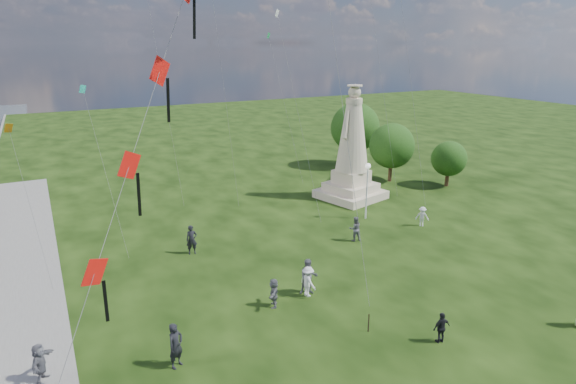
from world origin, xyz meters
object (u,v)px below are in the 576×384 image
person_1 (309,277)px  person_3 (442,328)px  person_11 (274,293)px  person_5 (41,365)px  person_2 (308,281)px  person_6 (192,240)px  person_8 (422,216)px  statue (352,157)px  person_0 (176,345)px  lamppost (367,179)px  person_7 (355,229)px

person_1 → person_3: size_ratio=1.34×
person_11 → person_5: bearing=-57.0°
person_2 → person_6: 8.72m
person_8 → person_11: person_11 is taller
person_3 → person_5: person_5 is taller
statue → person_5: size_ratio=5.85×
person_0 → person_8: bearing=-11.3°
lamppost → person_11: 14.33m
person_0 → person_3: (10.67, -3.73, -0.25)m
lamppost → person_8: 4.71m
lamppost → person_7: bearing=-135.8°
person_1 → person_8: (12.08, 4.69, -0.25)m
person_0 → person_3: 11.31m
person_3 → person_8: bearing=-124.8°
person_6 → person_11: (1.75, -7.98, -0.18)m
lamppost → person_2: 12.67m
person_3 → person_7: person_7 is taller
lamppost → person_5: 23.87m
person_7 → person_0: bearing=44.8°
person_0 → person_6: person_0 is taller
lamppost → person_11: (-11.59, -8.09, -2.32)m
person_0 → person_11: person_0 is taller
person_2 → person_8: (12.22, 4.87, -0.10)m
person_5 → person_7: 19.73m
person_0 → person_6: 11.02m
person_1 → person_7: 7.84m
person_1 → person_0: bearing=-137.7°
person_2 → person_5: bearing=85.1°
statue → person_11: size_ratio=6.28×
lamppost → statue: bearing=68.1°
person_7 → person_8: bearing=-163.3°
person_3 → person_2: bearing=-58.7°
person_3 → person_5: (-15.53, 5.16, 0.08)m
statue → person_5: bearing=-164.5°
statue → person_6: bearing=-176.9°
person_0 → person_11: bearing=-8.5°
person_8 → lamppost: bearing=170.2°
lamppost → person_8: size_ratio=2.95×
person_11 → person_2: bearing=121.0°
person_8 → person_3: bearing=-89.5°
person_1 → person_6: bearing=140.1°
lamppost → person_0: lamppost is taller
person_8 → person_0: bearing=-119.8°
person_2 → statue: bearing=-51.9°
person_5 → person_7: size_ratio=0.96×
person_5 → person_8: person_5 is taller
person_8 → person_11: size_ratio=0.96×
person_0 → person_3: person_0 is taller
lamppost → person_2: size_ratio=2.60×
person_8 → person_2: bearing=-118.5°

